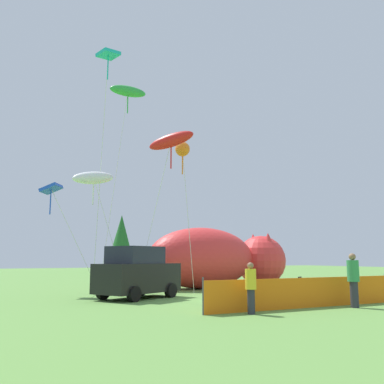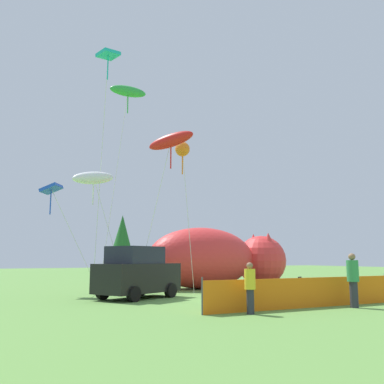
{
  "view_description": "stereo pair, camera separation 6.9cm",
  "coord_description": "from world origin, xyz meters",
  "px_view_note": "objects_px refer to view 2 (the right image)",
  "views": [
    {
      "loc": [
        -9.8,
        -15.3,
        1.76
      ],
      "look_at": [
        0.45,
        3.98,
        5.11
      ],
      "focal_mm": 40.0,
      "sensor_mm": 36.0,
      "label": 1
    },
    {
      "loc": [
        -9.74,
        -15.34,
        1.76
      ],
      "look_at": [
        0.45,
        3.98,
        5.11
      ],
      "focal_mm": 40.0,
      "sensor_mm": 36.0,
      "label": 2
    }
  ],
  "objects_px": {
    "kite_white_ghost": "(94,178)",
    "kite_green_fish": "(128,92)",
    "kite_blue_box": "(52,190)",
    "kite_orange_flower": "(182,150)",
    "spectator_in_black_shirt": "(353,278)",
    "kite_teal_diamond": "(108,61)",
    "inflatable_cat": "(218,260)",
    "folding_chair": "(297,284)",
    "kite_red_lizard": "(171,141)",
    "parked_car": "(137,273)",
    "spectator_in_green_shirt": "(250,286)"
  },
  "relations": [
    {
      "from": "inflatable_cat",
      "to": "kite_white_ghost",
      "type": "xyz_separation_m",
      "value": [
        -8.09,
        -2.01,
        3.9
      ]
    },
    {
      "from": "kite_green_fish",
      "to": "kite_blue_box",
      "type": "relative_size",
      "value": 2.11
    },
    {
      "from": "kite_green_fish",
      "to": "inflatable_cat",
      "type": "bearing_deg",
      "value": -2.29
    },
    {
      "from": "kite_teal_diamond",
      "to": "kite_red_lizard",
      "type": "distance_m",
      "value": 5.43
    },
    {
      "from": "kite_orange_flower",
      "to": "kite_teal_diamond",
      "type": "bearing_deg",
      "value": 173.0
    },
    {
      "from": "folding_chair",
      "to": "kite_red_lizard",
      "type": "distance_m",
      "value": 8.96
    },
    {
      "from": "spectator_in_green_shirt",
      "to": "kite_white_ghost",
      "type": "height_order",
      "value": "kite_white_ghost"
    },
    {
      "from": "kite_blue_box",
      "to": "spectator_in_black_shirt",
      "type": "bearing_deg",
      "value": -51.63
    },
    {
      "from": "inflatable_cat",
      "to": "spectator_in_green_shirt",
      "type": "height_order",
      "value": "inflatable_cat"
    },
    {
      "from": "kite_red_lizard",
      "to": "kite_orange_flower",
      "type": "distance_m",
      "value": 2.36
    },
    {
      "from": "kite_white_ghost",
      "to": "kite_green_fish",
      "type": "height_order",
      "value": "kite_green_fish"
    },
    {
      "from": "parked_car",
      "to": "spectator_in_black_shirt",
      "type": "relative_size",
      "value": 2.23
    },
    {
      "from": "kite_white_ghost",
      "to": "kite_red_lizard",
      "type": "distance_m",
      "value": 4.2
    },
    {
      "from": "spectator_in_black_shirt",
      "to": "kite_orange_flower",
      "type": "bearing_deg",
      "value": 110.35
    },
    {
      "from": "kite_teal_diamond",
      "to": "kite_blue_box",
      "type": "distance_m",
      "value": 7.01
    },
    {
      "from": "kite_white_ghost",
      "to": "kite_green_fish",
      "type": "xyz_separation_m",
      "value": [
        2.37,
        2.24,
        5.55
      ]
    },
    {
      "from": "inflatable_cat",
      "to": "kite_green_fish",
      "type": "relative_size",
      "value": 0.84
    },
    {
      "from": "folding_chair",
      "to": "kite_green_fish",
      "type": "distance_m",
      "value": 13.86
    },
    {
      "from": "kite_blue_box",
      "to": "kite_orange_flower",
      "type": "relative_size",
      "value": 0.72
    },
    {
      "from": "kite_orange_flower",
      "to": "kite_blue_box",
      "type": "bearing_deg",
      "value": 151.59
    },
    {
      "from": "spectator_in_black_shirt",
      "to": "kite_blue_box",
      "type": "relative_size",
      "value": 0.35
    },
    {
      "from": "parked_car",
      "to": "kite_red_lizard",
      "type": "distance_m",
      "value": 6.08
    },
    {
      "from": "folding_chair",
      "to": "kite_orange_flower",
      "type": "relative_size",
      "value": 0.11
    },
    {
      "from": "spectator_in_black_shirt",
      "to": "kite_green_fish",
      "type": "relative_size",
      "value": 0.17
    },
    {
      "from": "kite_teal_diamond",
      "to": "kite_red_lizard",
      "type": "relative_size",
      "value": 1.54
    },
    {
      "from": "parked_car",
      "to": "kite_blue_box",
      "type": "bearing_deg",
      "value": 99.48
    },
    {
      "from": "parked_car",
      "to": "kite_white_ghost",
      "type": "height_order",
      "value": "kite_white_ghost"
    },
    {
      "from": "inflatable_cat",
      "to": "kite_white_ghost",
      "type": "relative_size",
      "value": 1.59
    },
    {
      "from": "inflatable_cat",
      "to": "kite_orange_flower",
      "type": "bearing_deg",
      "value": -146.92
    },
    {
      "from": "spectator_in_black_shirt",
      "to": "kite_teal_diamond",
      "type": "xyz_separation_m",
      "value": [
        -6.79,
        8.32,
        10.26
      ]
    },
    {
      "from": "spectator_in_black_shirt",
      "to": "kite_green_fish",
      "type": "distance_m",
      "value": 15.69
    },
    {
      "from": "parked_car",
      "to": "kite_blue_box",
      "type": "distance_m",
      "value": 6.53
    },
    {
      "from": "parked_car",
      "to": "folding_chair",
      "type": "bearing_deg",
      "value": -42.53
    },
    {
      "from": "folding_chair",
      "to": "kite_red_lizard",
      "type": "xyz_separation_m",
      "value": [
        -6.06,
        1.22,
        6.48
      ]
    },
    {
      "from": "parked_car",
      "to": "inflatable_cat",
      "type": "distance_m",
      "value": 7.73
    },
    {
      "from": "spectator_in_black_shirt",
      "to": "kite_white_ghost",
      "type": "bearing_deg",
      "value": 128.85
    },
    {
      "from": "inflatable_cat",
      "to": "kite_blue_box",
      "type": "relative_size",
      "value": 1.77
    },
    {
      "from": "kite_red_lizard",
      "to": "kite_teal_diamond",
      "type": "bearing_deg",
      "value": 136.13
    },
    {
      "from": "kite_green_fish",
      "to": "kite_red_lizard",
      "type": "bearing_deg",
      "value": -85.95
    },
    {
      "from": "spectator_in_green_shirt",
      "to": "spectator_in_black_shirt",
      "type": "bearing_deg",
      "value": -3.77
    },
    {
      "from": "folding_chair",
      "to": "kite_teal_diamond",
      "type": "height_order",
      "value": "kite_teal_diamond"
    },
    {
      "from": "folding_chair",
      "to": "kite_blue_box",
      "type": "height_order",
      "value": "kite_blue_box"
    },
    {
      "from": "kite_red_lizard",
      "to": "kite_blue_box",
      "type": "relative_size",
      "value": 1.4
    },
    {
      "from": "kite_green_fish",
      "to": "kite_teal_diamond",
      "type": "distance_m",
      "value": 3.44
    },
    {
      "from": "spectator_in_green_shirt",
      "to": "kite_blue_box",
      "type": "height_order",
      "value": "kite_blue_box"
    },
    {
      "from": "parked_car",
      "to": "kite_green_fish",
      "type": "bearing_deg",
      "value": 51.78
    },
    {
      "from": "kite_white_ghost",
      "to": "kite_teal_diamond",
      "type": "xyz_separation_m",
      "value": [
        0.35,
        -0.54,
        5.8
      ]
    },
    {
      "from": "kite_teal_diamond",
      "to": "kite_orange_flower",
      "type": "distance_m",
      "value": 5.69
    },
    {
      "from": "kite_white_ghost",
      "to": "spectator_in_green_shirt",
      "type": "bearing_deg",
      "value": -71.58
    },
    {
      "from": "kite_blue_box",
      "to": "kite_orange_flower",
      "type": "xyz_separation_m",
      "value": [
        5.77,
        -3.12,
        2.07
      ]
    }
  ]
}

